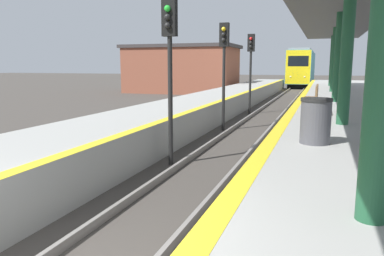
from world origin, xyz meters
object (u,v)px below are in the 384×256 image
object	(u,v)px
signal_near	(170,51)
signal_mid	(224,56)
signal_far	(251,58)
bench	(313,98)
train	(302,68)
trash_bin	(316,121)

from	to	relation	value
signal_near	signal_mid	xyz separation A→B (m)	(-0.02, 5.54, 0.00)
signal_far	bench	distance (m)	8.02
train	signal_mid	xyz separation A→B (m)	(-1.08, -35.48, 0.69)
train	signal_near	distance (m)	41.04
signal_far	trash_bin	distance (m)	12.71
signal_far	bench	xyz separation A→B (m)	(3.37, -7.14, -1.42)
bench	signal_mid	bearing A→B (deg)	154.85
train	signal_near	bearing A→B (deg)	-91.48
signal_near	signal_far	world-z (taller)	same
signal_mid	bench	bearing A→B (deg)	-25.15
trash_bin	bench	xyz separation A→B (m)	(-0.20, 4.98, 0.04)
train	signal_far	distance (m)	29.97
train	signal_mid	bearing A→B (deg)	-91.75
signal_far	trash_bin	bearing A→B (deg)	-73.57
signal_near	signal_mid	size ratio (longest dim) A/B	1.00
train	trash_bin	distance (m)	42.14
train	signal_far	xyz separation A→B (m)	(-1.06, -29.94, 0.69)
bench	trash_bin	bearing A→B (deg)	-87.71
train	trash_bin	bearing A→B (deg)	-86.58
signal_mid	train	bearing A→B (deg)	88.25
train	trash_bin	size ratio (longest dim) A/B	18.28
signal_far	signal_mid	bearing A→B (deg)	-90.28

